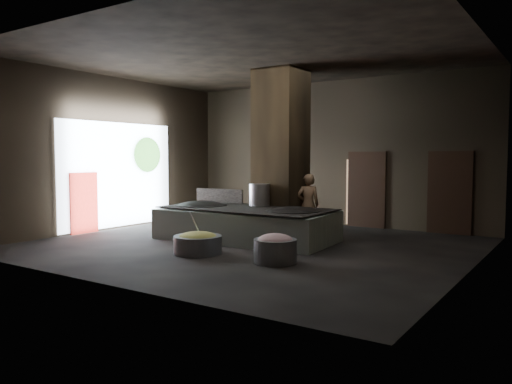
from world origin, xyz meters
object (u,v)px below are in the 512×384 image
Objects in this scene: wok_left at (201,208)px; veg_basin at (198,244)px; cook at (308,205)px; meat_basin at (275,251)px; wok_right at (293,214)px; hearth_platform at (246,225)px; stock_pot at (259,195)px.

veg_basin is (1.58, -2.00, -0.55)m from wok_left.
cook is 1.93× the size of meat_basin.
cook reaches higher than wok_right.
cook is 1.58× the size of veg_basin.
meat_basin is (1.06, -3.42, -0.60)m from cook.
hearth_platform is at bearing 18.34° from cook.
stock_pot reaches higher than wok_right.
wok_right is at bearing 59.89° from veg_basin.
cook is at bearing 76.28° from veg_basin.
hearth_platform is 4.20× the size of veg_basin.
hearth_platform is 1.86m from cook.
veg_basin is at bearing 38.29° from cook.
stock_pot is (-1.30, 0.50, 0.38)m from wok_right.
meat_basin is at bearing -50.86° from stock_pot.
wok_left is 2.42× the size of stock_pot.
wok_right is 2.16m from meat_basin.
veg_basin is at bearing -120.11° from wok_right.
stock_pot is 0.67× the size of meat_basin.
stock_pot is 0.55× the size of veg_basin.
wok_right is 2.25× the size of stock_pot.
wok_left is at bearing 128.34° from veg_basin.
meat_basin is at bearing -28.06° from wok_left.
hearth_platform is at bearing -177.88° from wok_right.
cook is (0.95, 0.95, -0.29)m from stock_pot.
wok_left is 2.61m from veg_basin.
stock_pot is 0.35× the size of cook.
stock_pot reaches higher than meat_basin.
wok_left reaches higher than hearth_platform.
wok_left is 1.07× the size of wok_right.
cook reaches higher than hearth_platform.
hearth_platform is 0.93m from stock_pot.
stock_pot is 2.76m from veg_basin.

